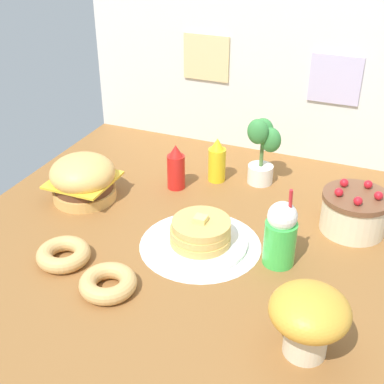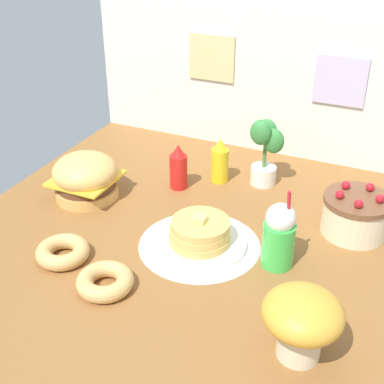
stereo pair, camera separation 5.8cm
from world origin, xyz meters
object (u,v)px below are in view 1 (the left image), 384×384
donut_chocolate (108,283)px  potted_plant (263,148)px  layer_cake (354,212)px  mustard_bottle (217,161)px  pancake_stack (201,235)px  cream_soda_cup (281,234)px  donut_pink_glaze (64,254)px  burger (83,179)px  ketchup_bottle (176,168)px  mushroom_stool (309,316)px

donut_chocolate → potted_plant: 101.60cm
layer_cake → mustard_bottle: 69.29cm
pancake_stack → cream_soda_cup: bearing=2.1°
cream_soda_cup → donut_chocolate: (-51.24, -38.64, -9.66)cm
donut_pink_glaze → donut_chocolate: (24.14, -8.11, 0.00)cm
burger → ketchup_bottle: size_ratio=1.33×
layer_cake → donut_chocolate: 103.45cm
mustard_bottle → layer_cake: bearing=-15.5°
mustard_bottle → potted_plant: 22.52cm
potted_plant → donut_chocolate: bearing=-105.9°
mustard_bottle → donut_chocolate: bearing=-94.5°
burger → layer_cake: 118.32cm
mustard_bottle → donut_chocolate: size_ratio=1.08×
burger → layer_cake: (116.49, 20.66, -1.48)cm
donut_pink_glaze → cream_soda_cup: bearing=22.0°
burger → potted_plant: potted_plant is taller
ketchup_bottle → cream_soda_cup: size_ratio=0.67×
ketchup_bottle → pancake_stack: bearing=-54.4°
burger → layer_cake: size_ratio=1.06×
pancake_stack → layer_cake: layer_cake is taller
layer_cake → mustard_bottle: bearing=164.5°
ketchup_bottle → mushroom_stool: bearing=-45.2°
donut_chocolate → mushroom_stool: size_ratio=0.85×
donut_pink_glaze → donut_chocolate: size_ratio=1.00×
donut_chocolate → cream_soda_cup: bearing=37.0°
ketchup_bottle → cream_soda_cup: (59.22, -38.02, 2.74)cm
mushroom_stool → cream_soda_cup: bearing=114.7°
donut_chocolate → layer_cake: bearing=44.3°
donut_chocolate → mushroom_stool: bearing=-1.4°
pancake_stack → donut_pink_glaze: 53.06cm
donut_chocolate → mustard_bottle: bearing=85.5°
donut_pink_glaze → mustard_bottle: bearing=69.2°
burger → mustard_bottle: bearing=38.2°
pancake_stack → ketchup_bottle: 48.43cm
ketchup_bottle → potted_plant: bearing=29.5°
cream_soda_cup → pancake_stack: bearing=-177.9°
donut_pink_glaze → mushroom_stool: (93.96, -9.87, 11.03)cm
layer_cake → mustard_bottle: size_ratio=1.25×
layer_cake → donut_pink_glaze: size_ratio=1.34×
layer_cake → mushroom_stool: bearing=-93.2°
cream_soda_cup → potted_plant: size_ratio=0.98×
mushroom_stool → ketchup_bottle: bearing=134.8°
mustard_bottle → potted_plant: bearing=16.4°
burger → mushroom_stool: bearing=-25.4°
cream_soda_cup → potted_plant: potted_plant is taller
pancake_stack → cream_soda_cup: (31.22, 1.16, 7.93)cm
cream_soda_cup → donut_pink_glaze: size_ratio=1.61×
ketchup_bottle → burger: bearing=-144.0°
mustard_bottle → cream_soda_cup: bearing=-49.8°
layer_cake → potted_plant: potted_plant is taller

